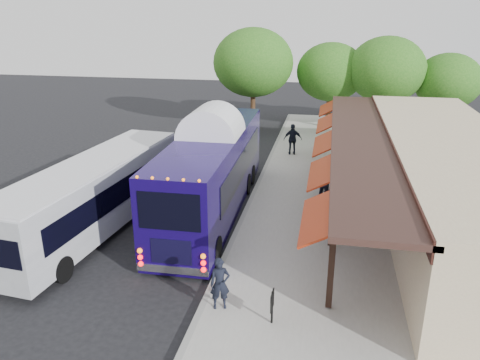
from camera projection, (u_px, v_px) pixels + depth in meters
The scene contains 15 objects.
ground at pixel (232, 241), 18.38m from camera, with size 90.00×90.00×0.00m, color black.
sidewalk at pixel (358, 209), 21.16m from camera, with size 10.00×40.00×0.15m, color #9E9B93.
curb at pixel (250, 201), 22.04m from camera, with size 0.20×40.00×0.16m, color gray.
station_shelter at pixel (443, 177), 19.95m from camera, with size 8.15×20.00×3.60m.
coach_bus at pixel (212, 168), 20.47m from camera, with size 2.70×12.00×3.82m.
city_bus at pixel (95, 193), 18.82m from camera, with size 3.41×11.06×2.92m.
ped_a at pixel (220, 284), 13.74m from camera, with size 0.59×0.39×1.62m, color black.
ped_b at pixel (324, 181), 21.71m from camera, with size 0.90×0.70×1.85m, color black.
ped_c at pixel (293, 139), 28.80m from camera, with size 1.12×0.47×1.91m, color black.
ped_d at pixel (324, 176), 22.65m from camera, with size 1.09×0.62×1.68m, color black.
sign_board at pixel (272, 302), 13.09m from camera, with size 0.07×0.46×1.01m.
tree_left at pixel (331, 72), 34.63m from camera, with size 5.05×5.05×6.46m.
tree_mid at pixel (386, 70), 32.96m from camera, with size 5.46×5.46×6.99m.
tree_right at pixel (448, 81), 32.74m from camera, with size 4.59×4.59×5.88m.
tree_far at pixel (253, 63), 34.22m from camera, with size 5.87×5.87×7.51m.
Camera 1 is at (3.44, -16.12, 8.48)m, focal length 35.00 mm.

